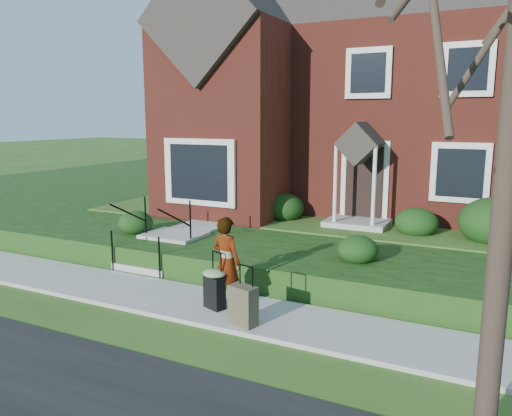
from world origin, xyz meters
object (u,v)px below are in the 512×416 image
Objects in this scene: front_steps at (163,246)px; woman at (226,262)px; suitcase_black at (214,287)px; suitcase_olive at (243,305)px.

woman is (2.72, -1.74, 0.43)m from front_steps.
suitcase_black is at bearing 71.24° from woman.
woman is 0.49m from suitcase_black.
front_steps is at bearing 163.80° from suitcase_black.
suitcase_black is at bearing -37.08° from front_steps.
suitcase_olive is at bearing -6.77° from suitcase_black.
woman reaches higher than suitcase_black.
front_steps is 3.25m from woman.
suitcase_olive is (0.67, -0.64, -0.49)m from woman.
front_steps is 2.01× the size of suitcase_olive.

